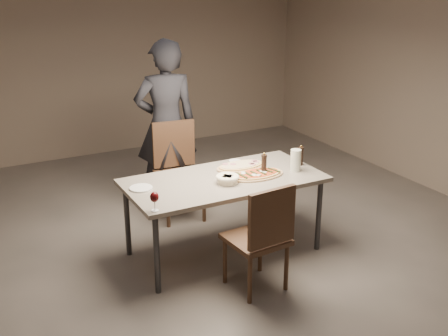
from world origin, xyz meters
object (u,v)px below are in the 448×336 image
chair_near (263,233)px  diner (166,125)px  bread_basket (228,178)px  zucchini_pizza (258,174)px  dining_table (224,184)px  pepper_mill_left (264,164)px  ham_pizza (241,166)px  carafe (296,160)px  chair_far (177,164)px

chair_near → diner: bearing=84.8°
bread_basket → diner: size_ratio=0.11×
zucchini_pizza → diner: (-0.32, 1.40, 0.17)m
diner → chair_near: bearing=99.9°
dining_table → pepper_mill_left: pepper_mill_left is taller
ham_pizza → diner: (-0.31, 1.13, 0.17)m
zucchini_pizza → bread_basket: (-0.33, -0.03, 0.03)m
pepper_mill_left → diner: bearing=105.8°
bread_basket → ham_pizza: bearing=44.3°
zucchini_pizza → carafe: bearing=-16.4°
chair_far → ham_pizza: bearing=117.5°
diner → dining_table: bearing=101.6°
dining_table → chair_near: size_ratio=1.88×
ham_pizza → diner: 1.18m
dining_table → chair_far: chair_far is taller
ham_pizza → dining_table: bearing=-152.3°
ham_pizza → chair_near: 1.02m
pepper_mill_left → carafe: size_ratio=1.03×
pepper_mill_left → carafe: bearing=-8.8°
dining_table → pepper_mill_left: 0.41m
ham_pizza → chair_far: (-0.31, 0.83, -0.19)m
ham_pizza → pepper_mill_left: 0.30m
bread_basket → diner: bearing=89.8°
ham_pizza → carafe: bearing=-43.0°
pepper_mill_left → diner: size_ratio=0.11×
ham_pizza → chair_far: 0.91m
ham_pizza → bread_basket: size_ratio=2.41×
bread_basket → dining_table: bearing=76.4°
dining_table → diner: size_ratio=0.96×
ham_pizza → pepper_mill_left: bearing=-76.7°
zucchini_pizza → chair_near: chair_near is taller
carafe → diner: size_ratio=0.11×
bread_basket → carafe: size_ratio=1.01×
pepper_mill_left → diner: (-0.40, 1.40, 0.09)m
zucchini_pizza → chair_far: (-0.33, 1.11, -0.20)m
dining_table → zucchini_pizza: zucchini_pizza is taller
dining_table → carafe: 0.72m
chair_far → chair_near: bearing=96.5°
pepper_mill_left → chair_near: 0.85m
zucchini_pizza → ham_pizza: bearing=83.5°
dining_table → carafe: (0.69, -0.14, 0.16)m
ham_pizza → chair_near: bearing=-114.4°
dining_table → ham_pizza: (0.28, 0.18, 0.07)m
dining_table → diner: diner is taller
carafe → zucchini_pizza: bearing=173.8°
zucchini_pizza → bread_basket: 0.33m
dining_table → carafe: bearing=-11.3°
chair_near → diner: size_ratio=0.51×
diner → zucchini_pizza: bearing=113.6°
zucchini_pizza → ham_pizza: size_ratio=1.04×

